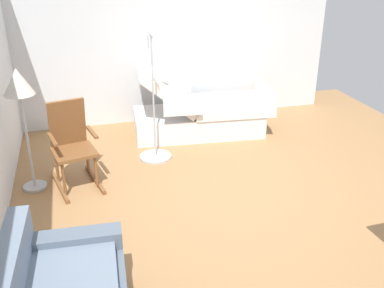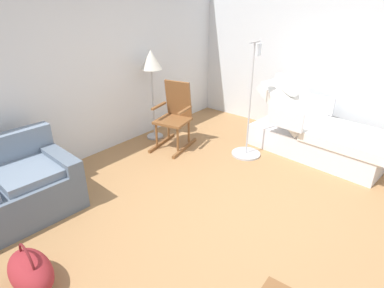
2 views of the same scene
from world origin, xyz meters
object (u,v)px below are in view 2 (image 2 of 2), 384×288
at_px(duffel_bag, 31,271).
at_px(rocking_chair, 175,116).
at_px(hospital_bed, 319,135).
at_px(floor_lamp, 151,66).
at_px(iv_pole, 247,140).

bearing_deg(duffel_bag, rocking_chair, 18.42).
bearing_deg(hospital_bed, floor_lamp, 115.35).
xyz_separation_m(floor_lamp, iv_pole, (0.43, -1.57, -0.98)).
bearing_deg(rocking_chair, hospital_bed, -59.03).
relative_size(rocking_chair, duffel_bag, 1.79).
distance_m(rocking_chair, duffel_bag, 3.02).
height_order(floor_lamp, iv_pole, iv_pole).
bearing_deg(duffel_bag, floor_lamp, 26.70).
relative_size(floor_lamp, iv_pole, 0.88).
height_order(rocking_chair, floor_lamp, floor_lamp).
relative_size(rocking_chair, iv_pole, 0.62).
bearing_deg(iv_pole, floor_lamp, 105.48).
relative_size(hospital_bed, duffel_bag, 3.65).
xyz_separation_m(hospital_bed, duffel_bag, (-3.99, 0.96, -0.16)).
relative_size(floor_lamp, duffel_bag, 2.53).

